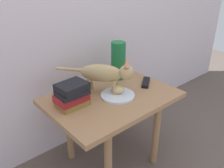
{
  "coord_description": "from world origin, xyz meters",
  "views": [
    {
      "loc": [
        -0.82,
        -0.95,
        1.19
      ],
      "look_at": [
        0.0,
        0.0,
        0.59
      ],
      "focal_mm": 37.47,
      "sensor_mm": 36.0,
      "label": 1
    }
  ],
  "objects_px": {
    "side_table": "(112,106)",
    "plate": "(118,95)",
    "tv_remote": "(146,82)",
    "green_vase": "(118,60)",
    "bread_roll": "(118,89)",
    "cat": "(106,73)",
    "book_stack": "(72,95)"
  },
  "relations": [
    {
      "from": "side_table",
      "to": "plate",
      "type": "height_order",
      "value": "plate"
    },
    {
      "from": "side_table",
      "to": "tv_remote",
      "type": "distance_m",
      "value": 0.3
    },
    {
      "from": "plate",
      "to": "green_vase",
      "type": "relative_size",
      "value": 0.79
    },
    {
      "from": "bread_roll",
      "to": "green_vase",
      "type": "xyz_separation_m",
      "value": [
        0.18,
        0.19,
        0.09
      ]
    },
    {
      "from": "cat",
      "to": "green_vase",
      "type": "distance_m",
      "value": 0.25
    },
    {
      "from": "cat",
      "to": "side_table",
      "type": "bearing_deg",
      "value": -87.81
    },
    {
      "from": "plate",
      "to": "side_table",
      "type": "bearing_deg",
      "value": 128.43
    },
    {
      "from": "side_table",
      "to": "plate",
      "type": "bearing_deg",
      "value": -51.57
    },
    {
      "from": "side_table",
      "to": "green_vase",
      "type": "xyz_separation_m",
      "value": [
        0.21,
        0.18,
        0.2
      ]
    },
    {
      "from": "plate",
      "to": "book_stack",
      "type": "bearing_deg",
      "value": 161.07
    },
    {
      "from": "book_stack",
      "to": "green_vase",
      "type": "relative_size",
      "value": 0.71
    },
    {
      "from": "cat",
      "to": "plate",
      "type": "bearing_deg",
      "value": -73.14
    },
    {
      "from": "cat",
      "to": "tv_remote",
      "type": "bearing_deg",
      "value": -13.91
    },
    {
      "from": "book_stack",
      "to": "green_vase",
      "type": "distance_m",
      "value": 0.47
    },
    {
      "from": "plate",
      "to": "green_vase",
      "type": "xyz_separation_m",
      "value": [
        0.19,
        0.2,
        0.12
      ]
    },
    {
      "from": "side_table",
      "to": "tv_remote",
      "type": "bearing_deg",
      "value": -4.07
    },
    {
      "from": "book_stack",
      "to": "tv_remote",
      "type": "bearing_deg",
      "value": -8.97
    },
    {
      "from": "cat",
      "to": "green_vase",
      "type": "height_order",
      "value": "green_vase"
    },
    {
      "from": "cat",
      "to": "tv_remote",
      "type": "xyz_separation_m",
      "value": [
        0.29,
        -0.07,
        -0.12
      ]
    },
    {
      "from": "bread_roll",
      "to": "tv_remote",
      "type": "bearing_deg",
      "value": -1.04
    },
    {
      "from": "green_vase",
      "to": "tv_remote",
      "type": "relative_size",
      "value": 1.74
    },
    {
      "from": "cat",
      "to": "book_stack",
      "type": "relative_size",
      "value": 2.09
    },
    {
      "from": "cat",
      "to": "tv_remote",
      "type": "distance_m",
      "value": 0.32
    },
    {
      "from": "plate",
      "to": "tv_remote",
      "type": "relative_size",
      "value": 1.38
    },
    {
      "from": "side_table",
      "to": "cat",
      "type": "relative_size",
      "value": 1.99
    },
    {
      "from": "side_table",
      "to": "book_stack",
      "type": "xyz_separation_m",
      "value": [
        -0.24,
        0.06,
        0.14
      ]
    },
    {
      "from": "side_table",
      "to": "bread_roll",
      "type": "distance_m",
      "value": 0.12
    },
    {
      "from": "book_stack",
      "to": "tv_remote",
      "type": "relative_size",
      "value": 1.24
    },
    {
      "from": "green_vase",
      "to": "side_table",
      "type": "bearing_deg",
      "value": -139.93
    },
    {
      "from": "plate",
      "to": "book_stack",
      "type": "xyz_separation_m",
      "value": [
        -0.26,
        0.09,
        0.06
      ]
    },
    {
      "from": "side_table",
      "to": "cat",
      "type": "distance_m",
      "value": 0.21
    },
    {
      "from": "book_stack",
      "to": "cat",
      "type": "bearing_deg",
      "value": -2.87
    }
  ]
}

